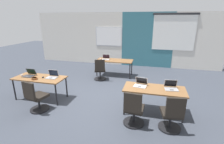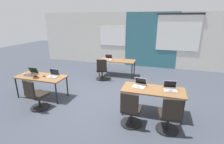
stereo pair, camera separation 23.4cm
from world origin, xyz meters
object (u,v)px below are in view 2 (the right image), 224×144
(laptop_near_left_inner, at_px, (53,75))
(snack_bowl, at_px, (36,77))
(mouse_far_left, at_px, (103,59))
(laptop_near_right_end, at_px, (170,88))
(chair_near_right_inner, at_px, (131,112))
(desk_near_right, at_px, (153,91))
(mouse_near_left_inner, at_px, (44,76))
(laptop_near_left_end, at_px, (31,73))
(desk_near_left, at_px, (41,78))
(mouse_near_left_end, at_px, (24,74))
(chair_near_right_end, at_px, (169,118))
(chair_far_left, at_px, (102,71))
(laptop_far_left, at_px, (108,58))
(desk_far_center, at_px, (117,61))
(laptop_near_right_inner, at_px, (139,85))
(chair_near_left_inner, at_px, (36,97))

(laptop_near_left_inner, distance_m, snack_bowl, 0.51)
(mouse_far_left, bearing_deg, laptop_near_right_end, -43.98)
(chair_near_right_inner, bearing_deg, desk_near_right, -119.18)
(mouse_near_left_inner, distance_m, laptop_near_left_end, 0.52)
(chair_near_right_inner, height_order, laptop_near_left_end, laptop_near_left_end)
(chair_near_right_inner, relative_size, snack_bowl, 5.18)
(desk_near_left, xyz_separation_m, mouse_near_left_end, (-0.66, 0.00, 0.08))
(chair_near_right_inner, distance_m, snack_bowl, 3.14)
(mouse_near_left_end, bearing_deg, laptop_near_right_end, 0.93)
(desk_near_left, bearing_deg, chair_near_right_end, -9.89)
(chair_far_left, bearing_deg, mouse_near_left_inner, 42.47)
(desk_near_left, height_order, laptop_near_left_end, laptop_near_left_end)
(mouse_far_left, height_order, chair_far_left, chair_far_left)
(chair_far_left, distance_m, chair_near_right_end, 3.81)
(desk_near_left, relative_size, laptop_near_left_inner, 4.72)
(mouse_far_left, distance_m, mouse_near_left_inner, 2.96)
(laptop_far_left, height_order, laptop_near_right_end, laptop_near_right_end)
(desk_far_center, distance_m, laptop_near_right_inner, 3.04)
(laptop_far_left, relative_size, chair_far_left, 0.40)
(mouse_far_left, xyz_separation_m, chair_near_left_inner, (-0.72, -3.51, -0.36))
(mouse_near_left_inner, relative_size, laptop_near_right_end, 0.31)
(mouse_far_left, height_order, mouse_near_left_end, same)
(desk_near_left, relative_size, chair_far_left, 1.74)
(desk_far_center, relative_size, mouse_near_left_end, 15.73)
(desk_far_center, xyz_separation_m, mouse_near_left_end, (-2.41, -2.80, 0.08))
(laptop_near_left_end, bearing_deg, chair_far_left, 49.63)
(desk_near_left, relative_size, chair_near_right_end, 1.74)
(snack_bowl, bearing_deg, chair_near_left_inner, -52.05)
(desk_far_center, distance_m, laptop_near_right_end, 3.48)
(desk_near_right, distance_m, laptop_near_right_end, 0.44)
(chair_near_left_inner, distance_m, chair_near_right_end, 3.54)
(mouse_near_left_inner, relative_size, chair_near_left_inner, 0.12)
(laptop_near_right_end, bearing_deg, laptop_near_right_inner, 171.88)
(laptop_near_right_inner, bearing_deg, laptop_near_left_inner, -170.55)
(laptop_near_right_end, bearing_deg, desk_near_right, -176.55)
(desk_near_left, height_order, mouse_near_left_end, mouse_near_left_end)
(desk_near_right, xyz_separation_m, chair_near_right_inner, (-0.44, -0.70, -0.28))
(laptop_far_left, height_order, chair_near_left_inner, laptop_far_left)
(laptop_far_left, height_order, laptop_near_left_inner, laptop_near_left_inner)
(desk_near_left, xyz_separation_m, laptop_near_left_inner, (0.41, 0.09, 0.11))
(desk_near_right, distance_m, mouse_near_left_inner, 3.37)
(laptop_near_left_inner, relative_size, chair_near_left_inner, 0.37)
(chair_near_left_inner, relative_size, laptop_near_right_end, 2.53)
(chair_near_right_end, bearing_deg, laptop_near_right_inner, -54.34)
(mouse_near_left_end, bearing_deg, laptop_near_left_end, 7.66)
(desk_near_left, bearing_deg, desk_far_center, 57.99)
(mouse_far_left, bearing_deg, mouse_near_left_inner, -109.04)
(desk_near_right, relative_size, laptop_near_left_end, 4.79)
(chair_near_left_inner, bearing_deg, laptop_near_right_inner, -151.13)
(laptop_far_left, relative_size, mouse_far_left, 3.28)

